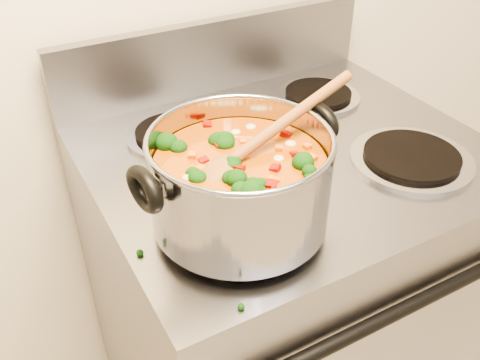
# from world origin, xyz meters

# --- Properties ---
(electric_range) EXTENTS (0.74, 0.67, 1.08)m
(electric_range) POSITION_xyz_m (-0.05, 1.16, 0.47)
(electric_range) COLOR gray
(electric_range) RESTS_ON ground
(stockpot) EXTENTS (0.33, 0.27, 0.16)m
(stockpot) POSITION_xyz_m (-0.24, 1.00, 1.01)
(stockpot) COLOR #94949B
(stockpot) RESTS_ON electric_range
(wooden_spoon) EXTENTS (0.31, 0.09, 0.09)m
(wooden_spoon) POSITION_xyz_m (-0.21, 1.01, 1.06)
(wooden_spoon) COLOR brown
(wooden_spoon) RESTS_ON stockpot
(cooktop_crumbs) EXTENTS (0.20, 0.19, 0.01)m
(cooktop_crumbs) POSITION_xyz_m (-0.10, 1.09, 0.92)
(cooktop_crumbs) COLOR black
(cooktop_crumbs) RESTS_ON electric_range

